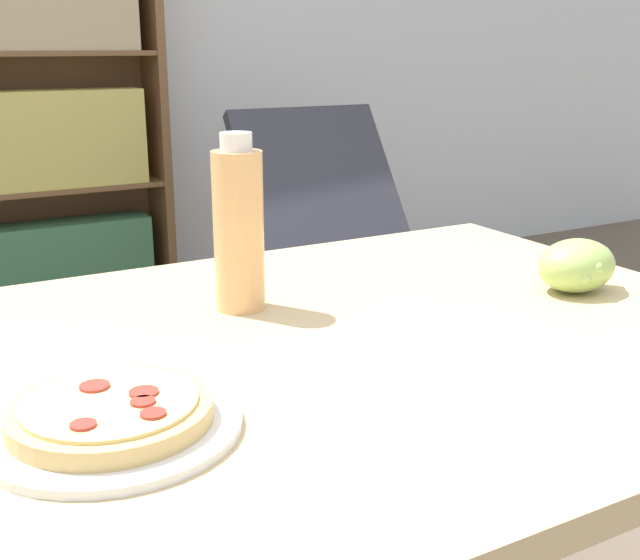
{
  "coord_description": "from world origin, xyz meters",
  "views": [
    {
      "loc": [
        -0.39,
        -0.89,
        1.12
      ],
      "look_at": [
        0.12,
        0.03,
        0.81
      ],
      "focal_mm": 45.0,
      "sensor_mm": 36.0,
      "label": 1
    }
  ],
  "objects_px": {
    "pizza_on_plate": "(111,417)",
    "drink_bottle": "(239,228)",
    "lounge_chair_far": "(342,272)",
    "grape_bunch": "(577,266)",
    "bookshelf": "(55,133)"
  },
  "relations": [
    {
      "from": "grape_bunch",
      "to": "lounge_chair_far",
      "type": "height_order",
      "value": "lounge_chair_far"
    },
    {
      "from": "pizza_on_plate",
      "to": "drink_bottle",
      "type": "distance_m",
      "value": 0.41
    },
    {
      "from": "grape_bunch",
      "to": "drink_bottle",
      "type": "xyz_separation_m",
      "value": [
        -0.49,
        0.18,
        0.08
      ]
    },
    {
      "from": "lounge_chair_far",
      "to": "bookshelf",
      "type": "xyz_separation_m",
      "value": [
        -0.84,
        0.86,
        0.49
      ]
    },
    {
      "from": "grape_bunch",
      "to": "drink_bottle",
      "type": "distance_m",
      "value": 0.53
    },
    {
      "from": "grape_bunch",
      "to": "pizza_on_plate",
      "type": "bearing_deg",
      "value": -171.65
    },
    {
      "from": "pizza_on_plate",
      "to": "lounge_chair_far",
      "type": "bearing_deg",
      "value": 53.01
    },
    {
      "from": "drink_bottle",
      "to": "bookshelf",
      "type": "bearing_deg",
      "value": 84.65
    },
    {
      "from": "grape_bunch",
      "to": "lounge_chair_far",
      "type": "bearing_deg",
      "value": 71.12
    },
    {
      "from": "bookshelf",
      "to": "lounge_chair_far",
      "type": "bearing_deg",
      "value": -45.67
    },
    {
      "from": "drink_bottle",
      "to": "lounge_chair_far",
      "type": "relative_size",
      "value": 0.29
    },
    {
      "from": "pizza_on_plate",
      "to": "drink_bottle",
      "type": "bearing_deg",
      "value": 47.29
    },
    {
      "from": "grape_bunch",
      "to": "drink_bottle",
      "type": "bearing_deg",
      "value": 159.64
    },
    {
      "from": "lounge_chair_far",
      "to": "bookshelf",
      "type": "bearing_deg",
      "value": 135.61
    },
    {
      "from": "pizza_on_plate",
      "to": "lounge_chair_far",
      "type": "xyz_separation_m",
      "value": [
        1.33,
        1.76,
        -0.48
      ]
    }
  ]
}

